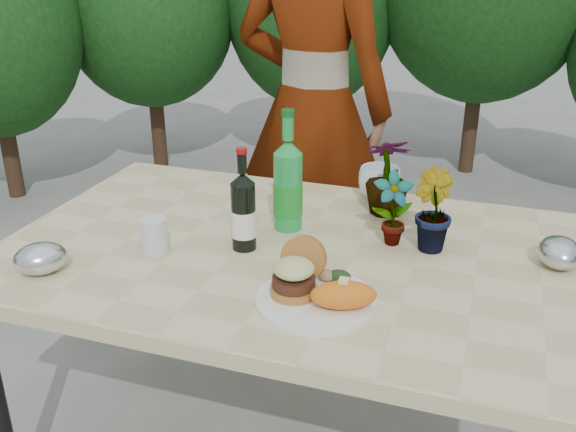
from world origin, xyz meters
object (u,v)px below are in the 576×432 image
(dinner_plate, at_px, (316,300))
(person, at_px, (312,108))
(wine_bottle, at_px, (243,213))
(patio_table, at_px, (297,267))

(dinner_plate, bearing_deg, person, 107.01)
(wine_bottle, height_order, person, person)
(dinner_plate, distance_m, wine_bottle, 0.36)
(patio_table, height_order, person, person)
(patio_table, bearing_deg, dinner_plate, -63.44)
(patio_table, distance_m, wine_bottle, 0.22)
(wine_bottle, xyz_separation_m, person, (-0.10, 0.97, 0.05))
(patio_table, xyz_separation_m, dinner_plate, (0.13, -0.26, 0.06))
(person, bearing_deg, patio_table, 111.28)
(patio_table, distance_m, dinner_plate, 0.29)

